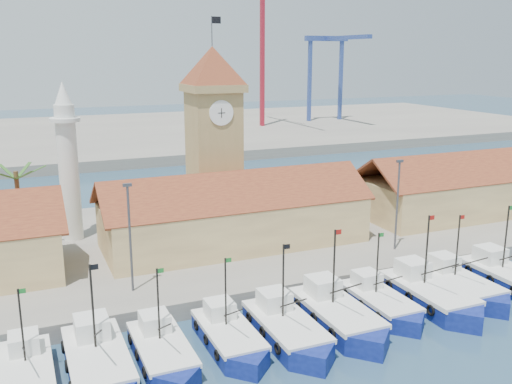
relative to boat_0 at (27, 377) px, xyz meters
name	(u,v)px	position (x,y,z in m)	size (l,w,h in m)	color
ground	(334,345)	(20.48, -3.00, -0.69)	(400.00, 400.00, 0.00)	navy
quay	(221,239)	(20.48, 21.00, 0.06)	(140.00, 32.00, 1.50)	gray
terminal	(102,135)	(20.48, 107.00, 0.31)	(240.00, 80.00, 2.00)	gray
boat_0	(27,377)	(0.00, 0.00, 0.00)	(3.22, 8.83, 6.68)	#0B1656
boat_1	(99,365)	(4.32, -0.53, 0.12)	(3.78, 10.35, 7.83)	#0B1656
boat_2	(163,354)	(8.56, -0.63, 0.03)	(3.35, 9.17, 6.94)	#0B1656
boat_3	(230,339)	(13.46, -0.42, 0.02)	(3.32, 9.10, 6.88)	#0B1656
boat_4	(288,332)	(17.68, -1.16, 0.09)	(3.65, 10.01, 7.57)	#0B1656
boat_5	(339,318)	(22.19, -0.76, 0.14)	(3.86, 10.57, 8.00)	#0B1656
boat_6	(381,304)	(26.72, 0.15, 0.02)	(3.32, 9.10, 6.89)	#0B1656
boat_7	(431,297)	(31.24, -0.44, 0.14)	(3.86, 10.59, 8.01)	#0B1656
boat_8	(461,287)	(35.10, 0.27, 0.07)	(3.57, 9.78, 7.40)	#0B1656
boat_9	(510,280)	(40.16, -0.24, 0.12)	(3.78, 10.36, 7.84)	#0B1656
hall_center	(234,220)	(20.48, 17.00, 3.30)	(27.04, 10.13, 7.61)	#E5C47E
hall_right	(477,191)	(52.48, 17.00, 3.30)	(31.20, 10.13, 7.61)	#E5C47E
clock_tower	(214,134)	(20.48, 22.99, 11.27)	(5.80, 5.80, 22.70)	tan
minaret	(68,162)	(5.48, 25.00, 9.04)	(3.00, 3.00, 16.30)	silver
palm_tree	(19,204)	(0.48, 23.00, 5.55)	(5.60, 5.03, 8.39)	brown
lamp_posts	(272,216)	(20.98, 9.00, 5.79)	(80.70, 0.25, 9.03)	#3F3F44
crane_red_right	(265,29)	(60.91, 100.41, 25.68)	(1.00, 34.27, 43.68)	maroon
gantry	(332,55)	(82.48, 103.65, 19.35)	(13.00, 22.00, 23.20)	#2E448D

